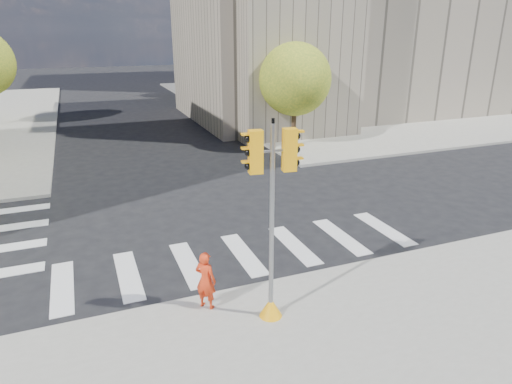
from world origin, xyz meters
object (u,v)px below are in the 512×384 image
lamp_far (214,54)px  traffic_signal (272,239)px  lamp_near (275,65)px  photographer (206,280)px

lamp_far → traffic_signal: (-8.69, -33.56, -2.34)m
lamp_near → photographer: size_ratio=5.28×
lamp_far → lamp_near: bearing=-90.0°
lamp_near → lamp_far: 14.00m
lamp_near → lamp_far: same height
lamp_near → traffic_signal: (-8.69, -19.56, -2.34)m
lamp_near → photographer: 21.46m
lamp_far → photographer: size_ratio=5.28×
traffic_signal → lamp_near: bearing=73.5°
lamp_far → traffic_signal: 34.74m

